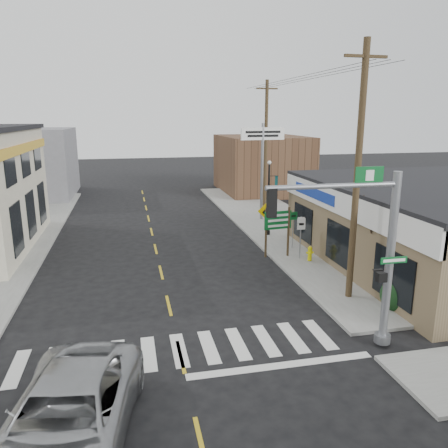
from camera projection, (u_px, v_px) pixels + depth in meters
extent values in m
plane|color=black|center=(181.00, 356.00, 14.06)|extent=(140.00, 140.00, 0.00)
cube|color=gray|center=(295.00, 235.00, 28.25)|extent=(6.00, 38.00, 0.13)
cube|color=gold|center=(161.00, 272.00, 21.64)|extent=(0.12, 56.00, 0.01)
cube|color=silver|center=(179.00, 350.00, 14.44)|extent=(11.00, 2.20, 0.01)
cube|color=brown|center=(448.00, 227.00, 22.31)|extent=(12.00, 14.00, 4.00)
cube|color=brown|center=(262.00, 164.00, 44.34)|extent=(8.00, 10.00, 5.60)
cube|color=slate|center=(23.00, 163.00, 41.31)|extent=(9.00, 10.00, 6.40)
imported|color=#9E9FA2|center=(68.00, 418.00, 9.95)|extent=(3.76, 6.40, 1.67)
cylinder|color=gray|center=(390.00, 261.00, 14.01)|extent=(0.27, 0.27, 5.76)
cylinder|color=gray|center=(334.00, 186.00, 12.97)|extent=(4.23, 0.15, 0.15)
cube|color=black|center=(272.00, 203.00, 12.67)|extent=(0.27, 0.21, 0.86)
cube|color=#0A5221|center=(394.00, 260.00, 13.78)|extent=(0.91, 0.04, 0.21)
cube|color=#0A5221|center=(369.00, 175.00, 13.14)|extent=(0.91, 0.05, 0.53)
cube|color=black|center=(382.00, 277.00, 14.04)|extent=(0.31, 0.25, 0.31)
cube|color=#473721|center=(266.00, 233.00, 23.22)|extent=(0.10, 0.10, 2.71)
cube|color=#473721|center=(288.00, 232.00, 23.48)|extent=(0.10, 0.10, 2.71)
cube|color=#0A4516|center=(278.00, 220.00, 23.13)|extent=(1.55, 0.05, 0.97)
cylinder|color=yellow|center=(310.00, 255.00, 22.93)|extent=(0.22, 0.22, 0.62)
sphere|color=yellow|center=(310.00, 249.00, 22.85)|extent=(0.24, 0.24, 0.24)
cylinder|color=gray|center=(266.00, 226.00, 25.24)|extent=(0.06, 0.06, 2.39)
cube|color=#EBB900|center=(266.00, 211.00, 24.99)|extent=(1.01, 0.03, 1.01)
cylinder|color=black|center=(269.00, 200.00, 27.54)|extent=(0.12, 0.12, 4.56)
sphere|color=silver|center=(269.00, 163.00, 26.98)|extent=(0.25, 0.25, 0.25)
cube|color=#0B494C|center=(276.00, 186.00, 27.43)|extent=(0.02, 0.48, 1.23)
cylinder|color=gray|center=(262.00, 172.00, 31.54)|extent=(0.20, 0.20, 6.93)
cube|color=white|center=(263.00, 134.00, 30.89)|extent=(3.26, 0.18, 0.87)
cylinder|color=black|center=(378.00, 253.00, 18.98)|extent=(0.20, 0.20, 3.20)
ellipsoid|color=#173512|center=(398.00, 295.00, 17.25)|extent=(1.36, 1.36, 1.02)
ellipsoid|color=black|center=(383.00, 259.00, 21.98)|extent=(1.09, 1.09, 0.81)
cylinder|color=#442D1F|center=(357.00, 176.00, 17.24)|extent=(0.27, 0.27, 10.23)
cube|color=#442D1F|center=(366.00, 56.00, 16.17)|extent=(1.78, 0.11, 0.11)
cylinder|color=#3C2F1A|center=(266.00, 146.00, 34.74)|extent=(0.26, 0.26, 10.13)
cube|color=#3C2F1A|center=(267.00, 89.00, 33.69)|extent=(1.76, 0.11, 0.11)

